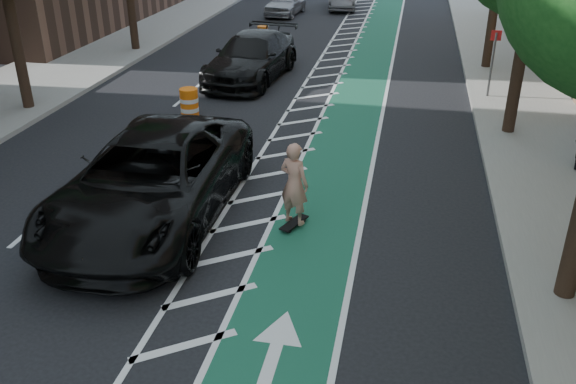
% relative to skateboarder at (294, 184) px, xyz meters
% --- Properties ---
extents(ground, '(120.00, 120.00, 0.00)m').
position_rel_skateboarder_xyz_m(ground, '(-2.53, -1.51, -1.06)').
color(ground, black).
rests_on(ground, ground).
extents(bike_lane, '(2.00, 90.00, 0.01)m').
position_rel_skateboarder_xyz_m(bike_lane, '(0.47, 8.49, -1.06)').
color(bike_lane, '#19583C').
rests_on(bike_lane, ground).
extents(buffer_strip, '(1.40, 90.00, 0.01)m').
position_rel_skateboarder_xyz_m(buffer_strip, '(-1.03, 8.49, -1.06)').
color(buffer_strip, silver).
rests_on(buffer_strip, ground).
extents(sidewalk_right, '(5.00, 90.00, 0.15)m').
position_rel_skateboarder_xyz_m(sidewalk_right, '(6.97, 8.49, -0.99)').
color(sidewalk_right, gray).
rests_on(sidewalk_right, ground).
extents(sidewalk_left, '(5.00, 90.00, 0.15)m').
position_rel_skateboarder_xyz_m(sidewalk_left, '(-12.03, 8.49, -0.99)').
color(sidewalk_left, gray).
rests_on(sidewalk_left, ground).
extents(curb_right, '(0.12, 90.00, 0.16)m').
position_rel_skateboarder_xyz_m(curb_right, '(4.52, 8.49, -0.98)').
color(curb_right, gray).
rests_on(curb_right, ground).
extents(curb_left, '(0.12, 90.00, 0.16)m').
position_rel_skateboarder_xyz_m(curb_left, '(-9.58, 8.49, -0.98)').
color(curb_left, gray).
rests_on(curb_left, ground).
extents(sign_post, '(0.35, 0.08, 2.47)m').
position_rel_skateboarder_xyz_m(sign_post, '(5.07, 10.49, 0.29)').
color(sign_post, '#4C4C4C').
rests_on(sign_post, ground).
extents(skateboard, '(0.55, 0.89, 0.12)m').
position_rel_skateboarder_xyz_m(skateboard, '(-0.00, 0.00, -0.97)').
color(skateboard, black).
rests_on(skateboard, ground).
extents(skateboarder, '(0.81, 0.69, 1.90)m').
position_rel_skateboarder_xyz_m(skateboarder, '(0.00, 0.00, 0.00)').
color(skateboarder, tan).
rests_on(skateboarder, skateboard).
extents(suv_near, '(3.37, 7.09, 1.95)m').
position_rel_skateboarder_xyz_m(suv_near, '(-3.21, -0.22, -0.09)').
color(suv_near, black).
rests_on(suv_near, ground).
extents(suv_far, '(3.02, 6.28, 1.76)m').
position_rel_skateboarder_xyz_m(suv_far, '(-3.92, 11.44, -0.18)').
color(suv_far, black).
rests_on(suv_far, ground).
extents(car_silver, '(2.08, 4.46, 1.48)m').
position_rel_skateboarder_xyz_m(car_silver, '(-5.45, 25.59, -0.33)').
color(car_silver, '#A4A3A9').
rests_on(car_silver, ground).
extents(barrel_a, '(0.75, 0.75, 1.03)m').
position_rel_skateboarder_xyz_m(barrel_a, '(-4.73, 6.40, -0.58)').
color(barrel_a, orange).
rests_on(barrel_a, ground).
extents(barrel_b, '(0.66, 0.66, 0.90)m').
position_rel_skateboarder_xyz_m(barrel_b, '(-4.33, 12.25, -0.64)').
color(barrel_b, '#E9440C').
rests_on(barrel_b, ground).
extents(barrel_c, '(0.65, 0.65, 0.89)m').
position_rel_skateboarder_xyz_m(barrel_c, '(-4.93, 17.49, -0.64)').
color(barrel_c, orange).
rests_on(barrel_c, ground).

